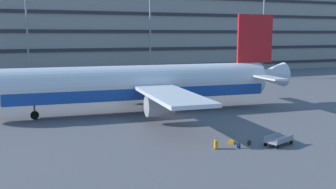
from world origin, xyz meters
The scene contains 11 objects.
ground_plane centered at (0.00, 0.00, 0.00)m, with size 600.00×600.00×0.00m, color #5B5B60.
terminal_structure centered at (0.00, 54.18, 9.76)m, with size 148.99×21.47×19.52m.
airliner centered at (-1.88, 2.90, 3.40)m, with size 37.64×30.27×11.57m.
light_mast_left centered at (-12.93, 37.67, 11.46)m, with size 1.80×0.50×19.61m.
light_mast_center_left centered at (11.31, 37.67, 11.14)m, with size 1.80×0.50×19.00m.
light_mast_center_right centered at (39.58, 37.67, 11.58)m, with size 1.80×0.50×19.84m.
suitcase_orange centered at (-1.25, -13.27, 0.39)m, with size 0.30×0.43×0.92m.
suitcase_red centered at (0.78, -12.37, 0.13)m, with size 0.82×0.82×0.25m.
backpack_teal centered at (1.82, -13.38, 0.22)m, with size 0.41×0.30×0.50m.
backpack_large centered at (0.56, -13.79, 0.20)m, with size 0.42×0.40×0.46m.
baggage_cart centered at (4.07, -14.30, 0.43)m, with size 3.34×2.10×0.82m.
Camera 1 is at (-16.13, -39.68, 9.09)m, focal length 41.46 mm.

